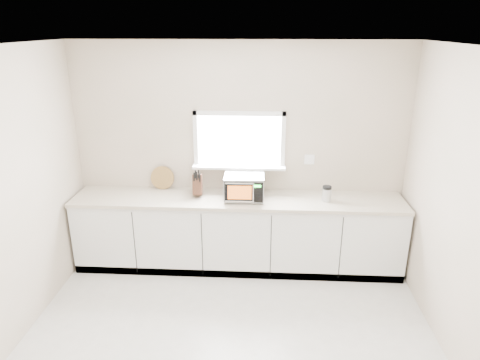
{
  "coord_description": "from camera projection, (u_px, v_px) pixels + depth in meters",
  "views": [
    {
      "loc": [
        0.3,
        -2.99,
        2.85
      ],
      "look_at": [
        0.03,
        1.55,
        1.2
      ],
      "focal_mm": 32.0,
      "sensor_mm": 36.0,
      "label": 1
    }
  ],
  "objects": [
    {
      "name": "microwave",
      "position": [
        244.0,
        187.0,
        4.98
      ],
      "size": [
        0.46,
        0.39,
        0.29
      ],
      "rotation": [
        0.0,
        0.0,
        0.02
      ],
      "color": "black",
      "rests_on": "countertop"
    },
    {
      "name": "countertop",
      "position": [
        238.0,
        199.0,
        5.07
      ],
      "size": [
        3.92,
        0.64,
        0.04
      ],
      "primitive_type": "cube",
      "color": "beige",
      "rests_on": "cabinets"
    },
    {
      "name": "cabinets",
      "position": [
        238.0,
        234.0,
        5.24
      ],
      "size": [
        3.92,
        0.6,
        0.88
      ],
      "primitive_type": "cube",
      "color": "silver",
      "rests_on": "ground"
    },
    {
      "name": "cutting_board",
      "position": [
        162.0,
        178.0,
        5.3
      ],
      "size": [
        0.29,
        0.07,
        0.29
      ],
      "primitive_type": "cylinder",
      "rotation": [
        1.4,
        0.0,
        0.0
      ],
      "color": "olive",
      "rests_on": "countertop"
    },
    {
      "name": "back_wall",
      "position": [
        239.0,
        155.0,
        5.2
      ],
      "size": [
        4.0,
        0.17,
        2.7
      ],
      "color": "beige",
      "rests_on": "ground"
    },
    {
      "name": "knife_block",
      "position": [
        198.0,
        184.0,
        5.09
      ],
      "size": [
        0.13,
        0.24,
        0.34
      ],
      "rotation": [
        0.0,
        0.0,
        0.09
      ],
      "color": "#4C261B",
      "rests_on": "countertop"
    },
    {
      "name": "coffee_grinder",
      "position": [
        327.0,
        193.0,
        4.95
      ],
      "size": [
        0.12,
        0.12,
        0.19
      ],
      "rotation": [
        0.0,
        0.0,
        0.18
      ],
      "color": "#B3B6BB",
      "rests_on": "countertop"
    }
  ]
}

